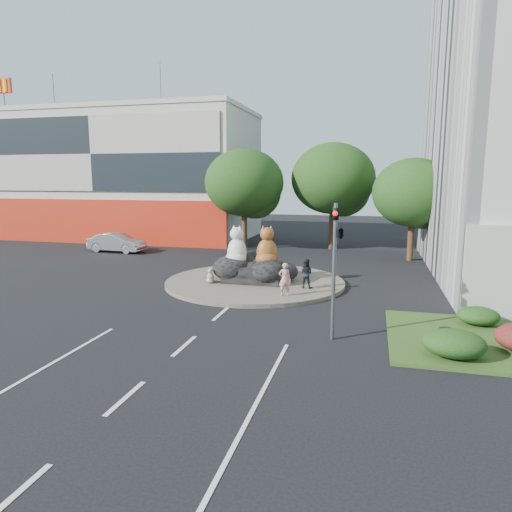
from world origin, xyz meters
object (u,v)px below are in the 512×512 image
(kitten_calico, at_px, (210,275))
(pedestrian_dark, at_px, (306,273))
(cat_tabby, at_px, (267,245))
(pedestrian_pink, at_px, (285,279))
(cat_white, at_px, (237,245))
(parked_car, at_px, (117,242))
(litter_bin, at_px, (446,339))
(kitten_white, at_px, (287,278))

(kitten_calico, relative_size, pedestrian_dark, 0.56)
(cat_tabby, height_order, pedestrian_pink, cat_tabby)
(cat_white, relative_size, parked_car, 0.47)
(pedestrian_pink, height_order, litter_bin, pedestrian_pink)
(kitten_calico, xyz_separation_m, litter_bin, (11.06, -7.16, -0.15))
(cat_white, xyz_separation_m, litter_bin, (9.83, -8.15, -1.73))
(pedestrian_pink, distance_m, parked_car, 19.33)
(pedestrian_dark, bearing_deg, litter_bin, 135.65)
(cat_tabby, xyz_separation_m, pedestrian_dark, (2.32, -1.06, -1.25))
(cat_tabby, xyz_separation_m, parked_car, (-14.29, 8.18, -1.44))
(kitten_white, distance_m, parked_car, 17.87)
(pedestrian_pink, relative_size, parked_car, 0.35)
(cat_white, bearing_deg, parked_car, 172.81)
(kitten_white, bearing_deg, pedestrian_dark, -35.39)
(cat_white, relative_size, kitten_white, 2.94)
(kitten_calico, relative_size, litter_bin, 1.19)
(cat_white, distance_m, kitten_white, 3.37)
(pedestrian_dark, bearing_deg, cat_white, -4.88)
(kitten_calico, bearing_deg, cat_white, 79.75)
(pedestrian_pink, bearing_deg, kitten_calico, -42.42)
(kitten_white, bearing_deg, cat_tabby, 140.82)
(pedestrian_dark, relative_size, litter_bin, 2.13)
(kitten_white, relative_size, pedestrian_dark, 0.49)
(pedestrian_pink, xyz_separation_m, pedestrian_dark, (0.77, 1.83, -0.05))
(cat_white, xyz_separation_m, kitten_white, (2.92, -0.40, -1.63))
(cat_tabby, height_order, kitten_white, cat_tabby)
(cat_tabby, bearing_deg, litter_bin, -73.80)
(kitten_white, relative_size, litter_bin, 1.05)
(kitten_calico, bearing_deg, cat_tabby, 63.61)
(cat_white, relative_size, kitten_calico, 2.58)
(kitten_white, distance_m, pedestrian_pink, 2.33)
(cat_white, bearing_deg, kitten_calico, -114.73)
(kitten_white, xyz_separation_m, parked_car, (-15.55, 8.80, 0.19))
(pedestrian_dark, bearing_deg, parked_car, -22.06)
(litter_bin, bearing_deg, kitten_white, 131.73)
(litter_bin, bearing_deg, parked_car, 143.61)
(cat_tabby, height_order, litter_bin, cat_tabby)
(cat_white, relative_size, litter_bin, 3.07)
(parked_car, relative_size, litter_bin, 6.49)
(pedestrian_pink, xyz_separation_m, parked_car, (-15.85, 11.07, -0.25))
(kitten_calico, relative_size, pedestrian_pink, 0.53)
(cat_tabby, relative_size, litter_bin, 3.09)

